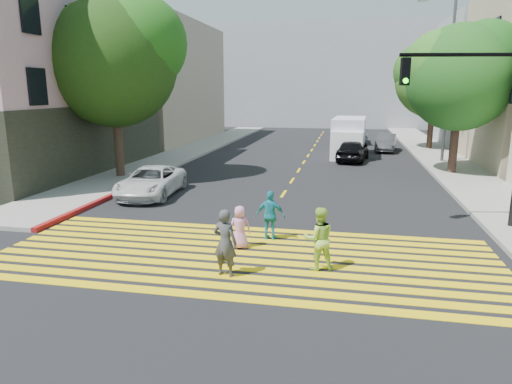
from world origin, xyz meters
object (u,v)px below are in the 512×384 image
(white_sedan, at_px, (151,182))
(white_van, at_px, (349,138))
(tree_left, at_px, (115,56))
(tree_right_near, at_px, (462,72))
(pedestrian_child, at_px, (240,227))
(dark_car_parked, at_px, (386,143))
(pedestrian_woman, at_px, (319,239))
(silver_car, at_px, (356,134))
(tree_right_far, at_px, (436,74))
(pedestrian_man, at_px, (225,243))
(traffic_signal, at_px, (489,111))
(pedestrian_extra, at_px, (271,215))
(dark_car_near, at_px, (353,150))

(white_sedan, height_order, white_van, white_van)
(tree_left, bearing_deg, tree_right_near, 14.51)
(tree_left, relative_size, white_sedan, 2.03)
(pedestrian_child, bearing_deg, dark_car_parked, -118.25)
(pedestrian_woman, distance_m, white_sedan, 10.06)
(tree_left, bearing_deg, silver_car, 57.75)
(tree_right_far, bearing_deg, tree_left, -139.31)
(white_sedan, relative_size, dark_car_parked, 1.16)
(silver_car, height_order, dark_car_parked, silver_car)
(pedestrian_woman, height_order, dark_car_parked, pedestrian_woman)
(tree_right_far, height_order, white_sedan, tree_right_far)
(tree_right_near, height_order, silver_car, tree_right_near)
(tree_right_far, xyz_separation_m, white_sedan, (-14.05, -18.13, -4.85))
(pedestrian_man, distance_m, traffic_signal, 9.09)
(pedestrian_extra, distance_m, dark_car_near, 16.39)
(tree_right_near, bearing_deg, white_van, 132.74)
(silver_car, bearing_deg, white_sedan, 69.83)
(dark_car_near, relative_size, traffic_signal, 0.71)
(tree_right_near, distance_m, white_sedan, 16.25)
(tree_right_near, distance_m, pedestrian_woman, 16.31)
(silver_car, bearing_deg, tree_right_far, 145.43)
(dark_car_near, relative_size, silver_car, 0.83)
(tree_left, bearing_deg, white_sedan, -47.70)
(pedestrian_child, xyz_separation_m, pedestrian_extra, (0.72, 0.93, 0.13))
(pedestrian_man, bearing_deg, dark_car_parked, -90.08)
(tree_right_near, height_order, white_sedan, tree_right_near)
(pedestrian_child, bearing_deg, tree_left, -61.82)
(tree_left, xyz_separation_m, pedestrian_man, (8.38, -11.01, -5.14))
(tree_right_near, height_order, pedestrian_woman, tree_right_near)
(tree_left, distance_m, pedestrian_man, 14.76)
(pedestrian_man, bearing_deg, white_sedan, -42.64)
(pedestrian_woman, bearing_deg, traffic_signal, -155.30)
(tree_right_far, relative_size, dark_car_near, 1.98)
(white_sedan, xyz_separation_m, dark_car_near, (8.37, 11.49, 0.09))
(dark_car_near, xyz_separation_m, dark_car_parked, (2.38, 5.30, -0.08))
(tree_right_near, bearing_deg, tree_right_far, 87.17)
(tree_right_far, bearing_deg, silver_car, 144.12)
(tree_left, distance_m, tree_right_far, 22.61)
(tree_right_far, xyz_separation_m, pedestrian_child, (-8.87, -23.77, -4.85))
(tree_right_far, distance_m, white_van, 8.61)
(tree_left, distance_m, traffic_signal, 16.51)
(white_sedan, bearing_deg, pedestrian_woman, -45.99)
(pedestrian_man, relative_size, pedestrian_child, 1.35)
(silver_car, bearing_deg, traffic_signal, 99.51)
(tree_right_far, height_order, pedestrian_woman, tree_right_far)
(pedestrian_man, distance_m, pedestrian_woman, 2.31)
(dark_car_parked, distance_m, traffic_signal, 19.55)
(pedestrian_man, bearing_deg, tree_left, -40.17)
(white_sedan, distance_m, silver_car, 23.67)
(tree_right_near, relative_size, dark_car_parked, 2.06)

